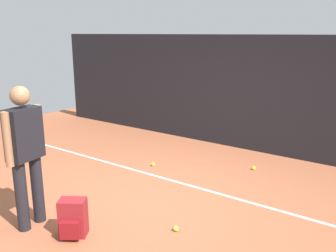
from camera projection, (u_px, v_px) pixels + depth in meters
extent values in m
plane|color=#9E5638|center=(151.00, 202.00, 5.06)|extent=(12.00, 12.00, 0.00)
cube|color=black|center=(246.00, 93.00, 7.14)|extent=(10.00, 0.10, 2.24)
cube|color=white|center=(182.00, 183.00, 5.67)|extent=(9.00, 0.05, 0.00)
cylinder|color=black|center=(21.00, 196.00, 4.25)|extent=(0.14, 0.14, 0.85)
cylinder|color=black|center=(37.00, 189.00, 4.45)|extent=(0.14, 0.14, 0.85)
cube|color=black|center=(24.00, 134.00, 4.17)|extent=(0.27, 0.43, 0.60)
sphere|color=#9E704C|center=(20.00, 96.00, 4.06)|extent=(0.22, 0.22, 0.22)
cylinder|color=#9E704C|center=(8.00, 140.00, 3.98)|extent=(0.09, 0.09, 0.62)
cylinder|color=#9E704C|center=(39.00, 130.00, 4.36)|extent=(0.09, 0.09, 0.62)
cube|color=maroon|center=(73.00, 217.00, 4.18)|extent=(0.36, 0.33, 0.44)
cube|color=maroon|center=(70.00, 230.00, 4.06)|extent=(0.23, 0.19, 0.20)
sphere|color=#CCE033|center=(254.00, 168.00, 6.22)|extent=(0.07, 0.07, 0.07)
sphere|color=#CCE033|center=(176.00, 229.00, 4.30)|extent=(0.07, 0.07, 0.07)
sphere|color=#CCE033|center=(153.00, 164.00, 6.40)|extent=(0.07, 0.07, 0.07)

